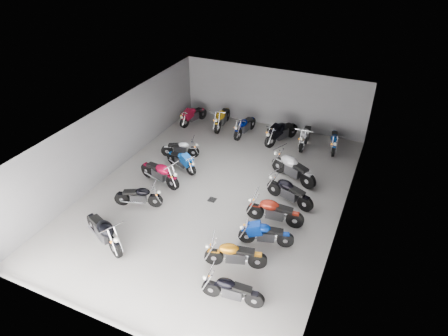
{
  "coord_description": "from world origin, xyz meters",
  "views": [
    {
      "loc": [
        5.8,
        -12.18,
        9.93
      ],
      "look_at": [
        0.09,
        0.48,
        1.0
      ],
      "focal_mm": 32.0,
      "sensor_mm": 36.0,
      "label": 1
    }
  ],
  "objects_px": {
    "motorcycle_right_a": "(232,290)",
    "motorcycle_back_e": "(305,136)",
    "motorcycle_back_c": "(245,126)",
    "motorcycle_back_f": "(334,141)",
    "motorcycle_right_f": "(293,168)",
    "motorcycle_left_d": "(160,173)",
    "motorcycle_right_b": "(235,255)",
    "motorcycle_right_d": "(274,211)",
    "motorcycle_left_f": "(181,148)",
    "motorcycle_left_e": "(181,161)",
    "motorcycle_left_c": "(139,196)",
    "motorcycle_right_e": "(289,192)",
    "motorcycle_back_d": "(281,132)",
    "motorcycle_left_a": "(104,231)",
    "motorcycle_right_c": "(265,234)",
    "motorcycle_back_b": "(222,118)",
    "drain_grate": "(212,200)",
    "motorcycle_back_a": "(193,115)"
  },
  "relations": [
    {
      "from": "motorcycle_right_e",
      "to": "motorcycle_back_d",
      "type": "height_order",
      "value": "motorcycle_back_d"
    },
    {
      "from": "motorcycle_back_e",
      "to": "motorcycle_right_b",
      "type": "bearing_deg",
      "value": 87.26
    },
    {
      "from": "motorcycle_right_a",
      "to": "motorcycle_back_c",
      "type": "xyz_separation_m",
      "value": [
        -3.63,
        10.12,
        0.04
      ]
    },
    {
      "from": "motorcycle_back_c",
      "to": "motorcycle_back_f",
      "type": "xyz_separation_m",
      "value": [
        4.57,
        0.37,
        -0.03
      ]
    },
    {
      "from": "motorcycle_left_d",
      "to": "motorcycle_right_e",
      "type": "relative_size",
      "value": 1.04
    },
    {
      "from": "motorcycle_left_a",
      "to": "motorcycle_back_e",
      "type": "bearing_deg",
      "value": 179.73
    },
    {
      "from": "motorcycle_back_f",
      "to": "motorcycle_right_b",
      "type": "bearing_deg",
      "value": 70.38
    },
    {
      "from": "motorcycle_left_c",
      "to": "motorcycle_right_e",
      "type": "bearing_deg",
      "value": 97.48
    },
    {
      "from": "motorcycle_left_a",
      "to": "motorcycle_left_f",
      "type": "bearing_deg",
      "value": -150.53
    },
    {
      "from": "motorcycle_right_d",
      "to": "motorcycle_back_d",
      "type": "height_order",
      "value": "motorcycle_back_d"
    },
    {
      "from": "motorcycle_right_b",
      "to": "motorcycle_left_c",
      "type": "bearing_deg",
      "value": 55.74
    },
    {
      "from": "motorcycle_right_a",
      "to": "motorcycle_back_d",
      "type": "xyz_separation_m",
      "value": [
        -1.64,
        10.11,
        0.1
      ]
    },
    {
      "from": "motorcycle_back_d",
      "to": "motorcycle_left_e",
      "type": "bearing_deg",
      "value": 75.96
    },
    {
      "from": "motorcycle_left_f",
      "to": "motorcycle_right_c",
      "type": "relative_size",
      "value": 0.93
    },
    {
      "from": "motorcycle_right_d",
      "to": "motorcycle_back_d",
      "type": "relative_size",
      "value": 0.99
    },
    {
      "from": "motorcycle_right_d",
      "to": "motorcycle_right_f",
      "type": "xyz_separation_m",
      "value": [
        -0.18,
        3.09,
        0.04
      ]
    },
    {
      "from": "motorcycle_back_c",
      "to": "drain_grate",
      "type": "bearing_deg",
      "value": 106.07
    },
    {
      "from": "motorcycle_left_d",
      "to": "motorcycle_back_f",
      "type": "bearing_deg",
      "value": 148.33
    },
    {
      "from": "motorcycle_right_a",
      "to": "motorcycle_back_e",
      "type": "distance_m",
      "value": 10.33
    },
    {
      "from": "motorcycle_left_d",
      "to": "motorcycle_right_d",
      "type": "distance_m",
      "value": 5.31
    },
    {
      "from": "motorcycle_right_b",
      "to": "motorcycle_back_d",
      "type": "bearing_deg",
      "value": -10.05
    },
    {
      "from": "motorcycle_right_f",
      "to": "motorcycle_left_d",
      "type": "bearing_deg",
      "value": 141.47
    },
    {
      "from": "drain_grate",
      "to": "motorcycle_right_b",
      "type": "height_order",
      "value": "motorcycle_right_b"
    },
    {
      "from": "motorcycle_left_e",
      "to": "motorcycle_back_a",
      "type": "relative_size",
      "value": 0.92
    },
    {
      "from": "motorcycle_left_e",
      "to": "motorcycle_right_f",
      "type": "bearing_deg",
      "value": 125.36
    },
    {
      "from": "motorcycle_left_f",
      "to": "motorcycle_right_c",
      "type": "bearing_deg",
      "value": 35.66
    },
    {
      "from": "motorcycle_left_c",
      "to": "motorcycle_left_e",
      "type": "height_order",
      "value": "motorcycle_left_c"
    },
    {
      "from": "drain_grate",
      "to": "motorcycle_right_e",
      "type": "distance_m",
      "value": 3.14
    },
    {
      "from": "motorcycle_left_f",
      "to": "motorcycle_right_d",
      "type": "height_order",
      "value": "motorcycle_right_d"
    },
    {
      "from": "motorcycle_right_c",
      "to": "motorcycle_back_c",
      "type": "height_order",
      "value": "motorcycle_back_c"
    },
    {
      "from": "motorcycle_right_b",
      "to": "motorcycle_back_b",
      "type": "distance_m",
      "value": 10.19
    },
    {
      "from": "motorcycle_left_a",
      "to": "motorcycle_right_d",
      "type": "xyz_separation_m",
      "value": [
        5.06,
        3.55,
        -0.04
      ]
    },
    {
      "from": "motorcycle_left_d",
      "to": "motorcycle_right_a",
      "type": "xyz_separation_m",
      "value": [
        5.27,
        -4.45,
        -0.06
      ]
    },
    {
      "from": "motorcycle_right_a",
      "to": "motorcycle_back_f",
      "type": "xyz_separation_m",
      "value": [
        0.95,
        10.49,
        0.02
      ]
    },
    {
      "from": "motorcycle_right_d",
      "to": "motorcycle_back_c",
      "type": "relative_size",
      "value": 1.03
    },
    {
      "from": "motorcycle_left_f",
      "to": "motorcycle_right_f",
      "type": "bearing_deg",
      "value": 74.27
    },
    {
      "from": "motorcycle_right_c",
      "to": "motorcycle_back_d",
      "type": "bearing_deg",
      "value": -2.12
    },
    {
      "from": "motorcycle_right_c",
      "to": "motorcycle_back_e",
      "type": "bearing_deg",
      "value": -11.24
    },
    {
      "from": "drain_grate",
      "to": "motorcycle_right_e",
      "type": "bearing_deg",
      "value": 21.44
    },
    {
      "from": "motorcycle_left_c",
      "to": "motorcycle_left_a",
      "type": "bearing_deg",
      "value": -15.45
    },
    {
      "from": "drain_grate",
      "to": "motorcycle_back_a",
      "type": "xyz_separation_m",
      "value": [
        -4.01,
        5.91,
        0.48
      ]
    },
    {
      "from": "motorcycle_left_e",
      "to": "motorcycle_right_d",
      "type": "bearing_deg",
      "value": 90.56
    },
    {
      "from": "motorcycle_back_e",
      "to": "motorcycle_left_f",
      "type": "bearing_deg",
      "value": 32.03
    },
    {
      "from": "motorcycle_back_a",
      "to": "motorcycle_left_c",
      "type": "bearing_deg",
      "value": 116.86
    },
    {
      "from": "motorcycle_right_f",
      "to": "motorcycle_right_b",
      "type": "bearing_deg",
      "value": -158.75
    },
    {
      "from": "motorcycle_left_a",
      "to": "motorcycle_back_a",
      "type": "xyz_separation_m",
      "value": [
        -1.68,
        9.76,
        -0.08
      ]
    },
    {
      "from": "motorcycle_left_c",
      "to": "motorcycle_back_f",
      "type": "height_order",
      "value": "motorcycle_back_f"
    },
    {
      "from": "motorcycle_right_e",
      "to": "motorcycle_right_f",
      "type": "height_order",
      "value": "motorcycle_right_f"
    },
    {
      "from": "motorcycle_right_b",
      "to": "motorcycle_right_e",
      "type": "distance_m",
      "value": 4.12
    },
    {
      "from": "motorcycle_left_e",
      "to": "motorcycle_left_f",
      "type": "distance_m",
      "value": 1.14
    }
  ]
}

